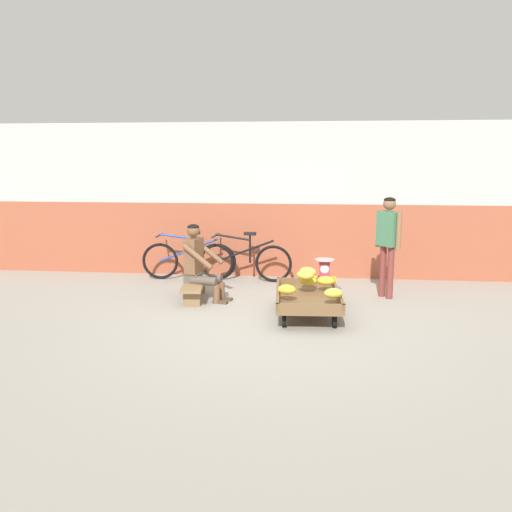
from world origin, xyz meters
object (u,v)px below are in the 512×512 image
plastic_crate (324,288)px  bicycle_near_left (189,260)px  customer_adult (388,236)px  shopping_bag (334,295)px  banana_cart (308,298)px  low_bench (195,286)px  bicycle_far_left (244,261)px  vendor_seated (199,263)px  weighing_scale (324,268)px

plastic_crate → bicycle_near_left: bearing=157.5°
plastic_crate → customer_adult: customer_adult is taller
shopping_bag → customer_adult: bearing=28.0°
banana_cart → customer_adult: customer_adult is taller
low_bench → bicycle_far_left: 1.43m
vendor_seated → bicycle_far_left: (0.50, 1.32, -0.21)m
bicycle_near_left → bicycle_far_left: same height
banana_cart → shopping_bag: bearing=59.7°
vendor_seated → banana_cart: bearing=-21.8°
bicycle_near_left → customer_adult: size_ratio=1.09×
banana_cart → plastic_crate: (0.24, 1.00, -0.09)m
customer_adult → shopping_bag: bearing=-152.0°
banana_cart → weighing_scale: size_ratio=4.96×
weighing_scale → customer_adult: (0.94, 0.09, 0.50)m
vendor_seated → bicycle_near_left: 1.42m
weighing_scale → banana_cart: bearing=-103.6°
vendor_seated → bicycle_near_left: size_ratio=0.69×
vendor_seated → plastic_crate: vendor_seated is taller
plastic_crate → low_bench: bearing=-170.4°
low_bench → shopping_bag: bearing=-0.2°
low_bench → plastic_crate: bearing=9.6°
low_bench → bicycle_far_left: bearing=65.7°
banana_cart → vendor_seated: vendor_seated is taller
low_bench → bicycle_near_left: size_ratio=0.68×
weighing_scale → customer_adult: customer_adult is taller
weighing_scale → bicycle_far_left: bicycle_far_left is taller
shopping_bag → vendor_seated: bearing=-179.6°
low_bench → shopping_bag: (2.09, -0.01, -0.08)m
low_bench → plastic_crate: plastic_crate is taller
bicycle_far_left → customer_adult: bearing=-21.0°
low_bench → bicycle_far_left: size_ratio=0.68×
bicycle_far_left → shopping_bag: bicycle_far_left is taller
banana_cart → bicycle_near_left: (-2.10, 1.97, 0.11)m
customer_adult → banana_cart: bearing=-137.4°
bicycle_near_left → low_bench: bearing=-73.1°
banana_cart → bicycle_near_left: size_ratio=0.90×
low_bench → bicycle_near_left: bicycle_near_left is taller
vendor_seated → plastic_crate: bearing=10.7°
bicycle_near_left → customer_adult: (3.28, -0.89, 0.60)m
bicycle_near_left → shopping_bag: (2.49, -1.31, -0.23)m
weighing_scale → bicycle_near_left: bicycle_near_left is taller
bicycle_near_left → vendor_seated: bearing=-70.0°
customer_adult → shopping_bag: customer_adult is taller
bicycle_near_left → customer_adult: customer_adult is taller
vendor_seated → weighing_scale: (1.86, 0.35, -0.11)m
shopping_bag → bicycle_near_left: bearing=152.3°
bicycle_far_left → customer_adult: customer_adult is taller
vendor_seated → bicycle_far_left: 1.42m
plastic_crate → bicycle_far_left: (-1.36, 0.97, 0.20)m
banana_cart → bicycle_far_left: (-1.12, 1.96, 0.11)m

